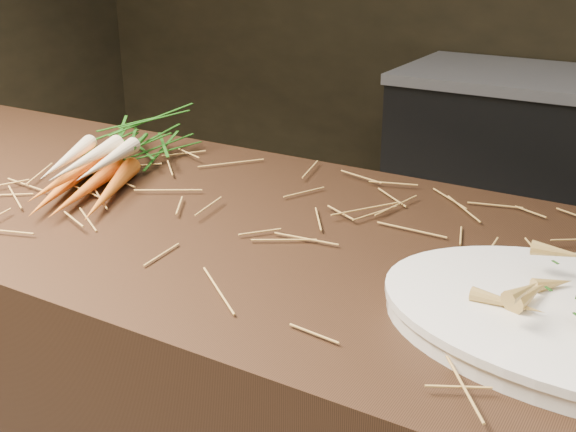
{
  "coord_description": "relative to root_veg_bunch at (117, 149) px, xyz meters",
  "views": [
    {
      "loc": [
        0.46,
        -0.59,
        1.34
      ],
      "look_at": [
        -0.03,
        0.23,
        0.96
      ],
      "focal_mm": 45.0,
      "sensor_mm": 36.0,
      "label": 1
    }
  ],
  "objects": [
    {
      "name": "root_veg_bunch",
      "position": [
        0.0,
        0.0,
        0.0
      ],
      "size": [
        0.33,
        0.52,
        0.09
      ],
      "rotation": [
        0.0,
        0.0,
        0.37
      ],
      "color": "orange",
      "rests_on": "main_counter"
    },
    {
      "name": "straw_bedding",
      "position": [
        0.51,
        -0.09,
        -0.04
      ],
      "size": [
        1.4,
        0.6,
        0.02
      ],
      "primitive_type": null,
      "color": "#AD853F",
      "rests_on": "main_counter"
    }
  ]
}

